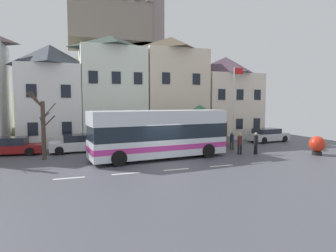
{
  "coord_description": "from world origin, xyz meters",
  "views": [
    {
      "loc": [
        -5.94,
        -17.21,
        3.95
      ],
      "look_at": [
        1.73,
        4.97,
        2.02
      ],
      "focal_mm": 30.8,
      "sensor_mm": 36.0,
      "label": 1
    }
  ],
  "objects_px": {
    "parked_car_02": "(268,135)",
    "harbour_buoy": "(317,145)",
    "parked_car_01": "(205,138)",
    "parked_car_03": "(78,143)",
    "townhouse_03": "(171,89)",
    "pedestrian_01": "(240,142)",
    "townhouse_01": "(51,95)",
    "public_bench": "(207,138)",
    "hilltop_castle": "(108,81)",
    "transit_bus": "(159,134)",
    "townhouse_04": "(225,97)",
    "pedestrian_00": "(256,142)",
    "bare_tree_00": "(43,128)",
    "flagpole": "(234,100)",
    "pedestrian_02": "(232,139)",
    "parked_car_00": "(9,146)",
    "townhouse_02": "(112,89)",
    "bus_shelter": "(200,113)"
  },
  "relations": [
    {
      "from": "townhouse_04",
      "to": "hilltop_castle",
      "type": "height_order",
      "value": "hilltop_castle"
    },
    {
      "from": "townhouse_04",
      "to": "transit_bus",
      "type": "bearing_deg",
      "value": -137.8
    },
    {
      "from": "pedestrian_01",
      "to": "flagpole",
      "type": "xyz_separation_m",
      "value": [
        2.21,
        4.38,
        3.2
      ]
    },
    {
      "from": "parked_car_01",
      "to": "parked_car_03",
      "type": "distance_m",
      "value": 11.23
    },
    {
      "from": "townhouse_04",
      "to": "parked_car_01",
      "type": "distance_m",
      "value": 8.43
    },
    {
      "from": "parked_car_02",
      "to": "public_bench",
      "type": "xyz_separation_m",
      "value": [
        -6.25,
        1.01,
        -0.19
      ]
    },
    {
      "from": "townhouse_02",
      "to": "townhouse_04",
      "type": "bearing_deg",
      "value": 1.08
    },
    {
      "from": "hilltop_castle",
      "to": "parked_car_01",
      "type": "xyz_separation_m",
      "value": [
        5.78,
        -23.36,
        -6.65
      ]
    },
    {
      "from": "townhouse_03",
      "to": "pedestrian_00",
      "type": "distance_m",
      "value": 12.03
    },
    {
      "from": "flagpole",
      "to": "townhouse_02",
      "type": "bearing_deg",
      "value": 150.18
    },
    {
      "from": "transit_bus",
      "to": "hilltop_castle",
      "type": "bearing_deg",
      "value": 83.32
    },
    {
      "from": "townhouse_02",
      "to": "flagpole",
      "type": "relative_size",
      "value": 1.47
    },
    {
      "from": "townhouse_01",
      "to": "pedestrian_01",
      "type": "bearing_deg",
      "value": -37.6
    },
    {
      "from": "pedestrian_02",
      "to": "townhouse_04",
      "type": "bearing_deg",
      "value": 63.45
    },
    {
      "from": "bus_shelter",
      "to": "bare_tree_00",
      "type": "xyz_separation_m",
      "value": [
        -12.42,
        -1.16,
        -0.84
      ]
    },
    {
      "from": "pedestrian_02",
      "to": "pedestrian_00",
      "type": "bearing_deg",
      "value": -74.81
    },
    {
      "from": "parked_car_01",
      "to": "bare_tree_00",
      "type": "height_order",
      "value": "bare_tree_00"
    },
    {
      "from": "parked_car_01",
      "to": "public_bench",
      "type": "height_order",
      "value": "parked_car_01"
    },
    {
      "from": "pedestrian_02",
      "to": "bare_tree_00",
      "type": "distance_m",
      "value": 14.61
    },
    {
      "from": "townhouse_01",
      "to": "hilltop_castle",
      "type": "distance_m",
      "value": 19.63
    },
    {
      "from": "townhouse_04",
      "to": "parked_car_03",
      "type": "bearing_deg",
      "value": -162.08
    },
    {
      "from": "townhouse_01",
      "to": "parked_car_00",
      "type": "height_order",
      "value": "townhouse_01"
    },
    {
      "from": "parked_car_00",
      "to": "parked_car_02",
      "type": "xyz_separation_m",
      "value": [
        23.17,
        -0.37,
        0.01
      ]
    },
    {
      "from": "bare_tree_00",
      "to": "public_bench",
      "type": "bearing_deg",
      "value": 13.57
    },
    {
      "from": "pedestrian_00",
      "to": "flagpole",
      "type": "relative_size",
      "value": 0.23
    },
    {
      "from": "bus_shelter",
      "to": "public_bench",
      "type": "distance_m",
      "value": 3.93
    },
    {
      "from": "parked_car_00",
      "to": "bare_tree_00",
      "type": "distance_m",
      "value": 4.15
    },
    {
      "from": "townhouse_02",
      "to": "townhouse_01",
      "type": "bearing_deg",
      "value": 177.02
    },
    {
      "from": "townhouse_01",
      "to": "parked_car_02",
      "type": "relative_size",
      "value": 2.13
    },
    {
      "from": "pedestrian_00",
      "to": "pedestrian_02",
      "type": "bearing_deg",
      "value": 105.19
    },
    {
      "from": "townhouse_01",
      "to": "bare_tree_00",
      "type": "height_order",
      "value": "townhouse_01"
    },
    {
      "from": "townhouse_03",
      "to": "pedestrian_01",
      "type": "distance_m",
      "value": 11.55
    },
    {
      "from": "hilltop_castle",
      "to": "harbour_buoy",
      "type": "distance_m",
      "value": 33.29
    },
    {
      "from": "pedestrian_01",
      "to": "public_bench",
      "type": "relative_size",
      "value": 1.05
    },
    {
      "from": "hilltop_castle",
      "to": "pedestrian_00",
      "type": "height_order",
      "value": "hilltop_castle"
    },
    {
      "from": "townhouse_01",
      "to": "transit_bus",
      "type": "bearing_deg",
      "value": -53.36
    },
    {
      "from": "pedestrian_00",
      "to": "hilltop_castle",
      "type": "bearing_deg",
      "value": 104.45
    },
    {
      "from": "townhouse_04",
      "to": "parked_car_00",
      "type": "height_order",
      "value": "townhouse_04"
    },
    {
      "from": "parked_car_02",
      "to": "harbour_buoy",
      "type": "bearing_deg",
      "value": -106.56
    },
    {
      "from": "transit_bus",
      "to": "pedestrian_02",
      "type": "distance_m",
      "value": 7.11
    },
    {
      "from": "transit_bus",
      "to": "townhouse_04",
      "type": "bearing_deg",
      "value": 35.74
    },
    {
      "from": "townhouse_03",
      "to": "public_bench",
      "type": "relative_size",
      "value": 7.0
    },
    {
      "from": "pedestrian_01",
      "to": "public_bench",
      "type": "height_order",
      "value": "pedestrian_01"
    },
    {
      "from": "public_bench",
      "to": "bare_tree_00",
      "type": "xyz_separation_m",
      "value": [
        -14.29,
        -3.45,
        1.75
      ]
    },
    {
      "from": "townhouse_03",
      "to": "pedestrian_00",
      "type": "xyz_separation_m",
      "value": [
        3.05,
        -10.73,
        -4.51
      ]
    },
    {
      "from": "townhouse_01",
      "to": "parked_car_03",
      "type": "relative_size",
      "value": 2.13
    },
    {
      "from": "parked_car_03",
      "to": "public_bench",
      "type": "relative_size",
      "value": 2.81
    },
    {
      "from": "transit_bus",
      "to": "bare_tree_00",
      "type": "distance_m",
      "value": 8.02
    },
    {
      "from": "parked_car_00",
      "to": "parked_car_02",
      "type": "distance_m",
      "value": 23.17
    },
    {
      "from": "parked_car_02",
      "to": "flagpole",
      "type": "bearing_deg",
      "value": -176.38
    }
  ]
}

